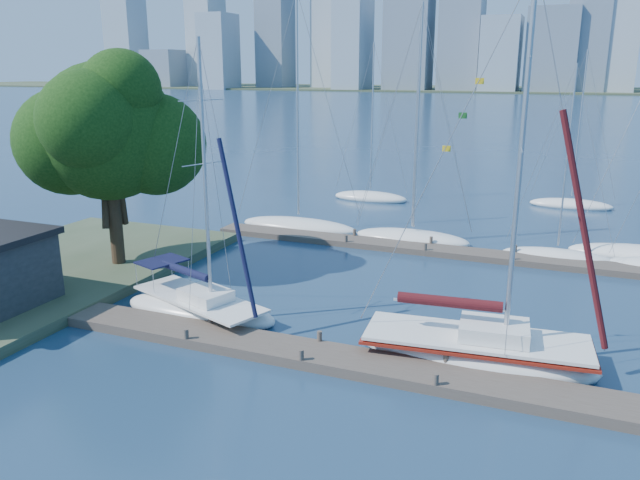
% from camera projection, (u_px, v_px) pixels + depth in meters
% --- Properties ---
extents(ground, '(700.00, 700.00, 0.00)m').
position_uv_depth(ground, '(311.00, 359.00, 23.94)').
color(ground, '#17344B').
rests_on(ground, ground).
extents(near_dock, '(26.00, 2.00, 0.40)m').
position_uv_depth(near_dock, '(311.00, 355.00, 23.89)').
color(near_dock, '#4A3F36').
rests_on(near_dock, ground).
extents(far_dock, '(30.00, 1.80, 0.36)m').
position_uv_depth(far_dock, '(444.00, 251.00, 37.47)').
color(far_dock, '#4A3F36').
rests_on(far_dock, ground).
extents(shore, '(12.00, 22.00, 0.50)m').
position_uv_depth(shore, '(35.00, 277.00, 32.69)').
color(shore, '#38472D').
rests_on(shore, ground).
extents(far_shore, '(800.00, 100.00, 1.50)m').
position_uv_depth(far_shore, '(560.00, 91.00, 309.95)').
color(far_shore, '#38472D').
rests_on(far_shore, ground).
extents(tree, '(9.34, 8.49, 11.77)m').
position_uv_depth(tree, '(108.00, 129.00, 32.26)').
color(tree, black).
rests_on(tree, ground).
extents(sailboat_navy, '(7.93, 4.89, 12.54)m').
position_uv_depth(sailboat_navy, '(199.00, 294.00, 27.88)').
color(sailboat_navy, white).
rests_on(sailboat_navy, ground).
extents(sailboat_maroon, '(9.18, 3.77, 14.64)m').
position_uv_depth(sailboat_maroon, '(477.00, 335.00, 23.49)').
color(sailboat_maroon, white).
rests_on(sailboat_maroon, ground).
extents(bg_boat_0, '(8.82, 4.69, 15.92)m').
position_uv_depth(bg_boat_0, '(299.00, 225.00, 43.08)').
color(bg_boat_0, white).
rests_on(bg_boat_0, ground).
extents(bg_boat_1, '(7.59, 2.90, 14.69)m').
position_uv_depth(bg_boat_1, '(412.00, 237.00, 40.17)').
color(bg_boat_1, white).
rests_on(bg_boat_1, ground).
extents(bg_boat_2, '(7.51, 3.32, 14.91)m').
position_uv_depth(bg_boat_2, '(413.00, 238.00, 39.96)').
color(bg_boat_2, white).
rests_on(bg_boat_2, ground).
extents(bg_boat_3, '(6.50, 3.65, 11.38)m').
position_uv_depth(bg_boat_3, '(557.00, 256.00, 36.35)').
color(bg_boat_3, white).
rests_on(bg_boat_3, ground).
extents(bg_boat_6, '(6.45, 2.51, 13.15)m').
position_uv_depth(bg_boat_6, '(371.00, 197.00, 52.83)').
color(bg_boat_6, white).
rests_on(bg_boat_6, ground).
extents(bg_boat_7, '(6.50, 2.60, 12.50)m').
position_uv_depth(bg_boat_7, '(571.00, 204.00, 50.07)').
color(bg_boat_7, white).
rests_on(bg_boat_7, ground).
extents(skyline, '(502.12, 51.31, 115.89)m').
position_uv_depth(skyline, '(621.00, 7.00, 266.03)').
color(skyline, '#8393A9').
rests_on(skyline, ground).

